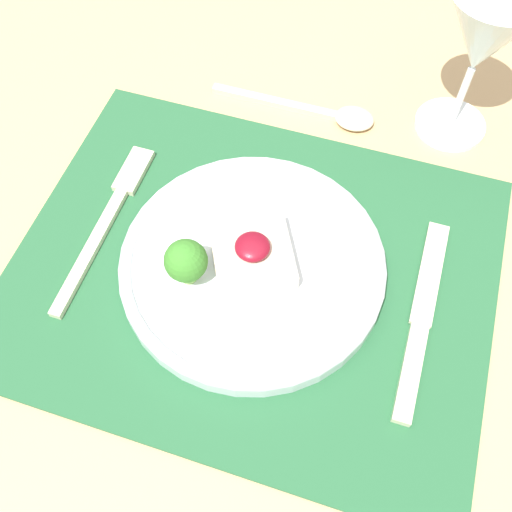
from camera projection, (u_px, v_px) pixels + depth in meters
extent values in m
plane|color=brown|center=(254.00, 454.00, 1.24)|extent=(8.00, 8.00, 0.00)
cube|color=tan|center=(253.00, 279.00, 0.59)|extent=(1.58, 1.14, 0.03)
cylinder|color=tan|center=(5.00, 80.00, 1.28)|extent=(0.06, 0.06, 0.74)
cube|color=#235633|center=(253.00, 271.00, 0.58)|extent=(0.46, 0.37, 0.00)
cylinder|color=silver|center=(256.00, 262.00, 0.57)|extent=(0.25, 0.25, 0.02)
torus|color=silver|center=(256.00, 258.00, 0.56)|extent=(0.25, 0.25, 0.01)
cube|color=beige|center=(254.00, 256.00, 0.55)|extent=(0.10, 0.10, 0.02)
ellipsoid|color=maroon|center=(254.00, 246.00, 0.54)|extent=(0.03, 0.03, 0.01)
cylinder|color=#84B256|center=(188.00, 273.00, 0.54)|extent=(0.01, 0.01, 0.02)
sphere|color=#387A28|center=(186.00, 261.00, 0.52)|extent=(0.04, 0.04, 0.04)
cube|color=beige|center=(90.00, 250.00, 0.58)|extent=(0.01, 0.15, 0.01)
cube|color=beige|center=(134.00, 171.00, 0.63)|extent=(0.02, 0.06, 0.01)
cube|color=beige|center=(411.00, 372.00, 0.52)|extent=(0.02, 0.09, 0.01)
cube|color=beige|center=(430.00, 273.00, 0.57)|extent=(0.02, 0.11, 0.00)
cube|color=beige|center=(275.00, 102.00, 0.69)|extent=(0.15, 0.01, 0.01)
ellipsoid|color=beige|center=(354.00, 118.00, 0.67)|extent=(0.04, 0.04, 0.01)
cylinder|color=white|center=(450.00, 125.00, 0.67)|extent=(0.08, 0.08, 0.01)
cylinder|color=white|center=(461.00, 97.00, 0.63)|extent=(0.01, 0.01, 0.08)
cone|color=white|center=(486.00, 34.00, 0.57)|extent=(0.09, 0.09, 0.09)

